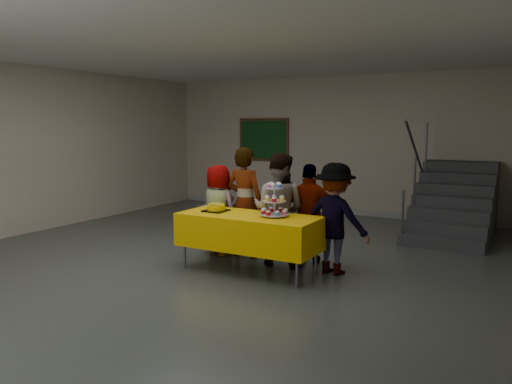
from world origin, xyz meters
TOP-DOWN VIEW (x-y plane):
  - room_shell at (0.00, 0.02)m, footprint 10.00×10.04m
  - bake_table at (0.69, 0.16)m, footprint 1.88×0.78m
  - cupcake_stand at (1.04, 0.22)m, footprint 0.38×0.38m
  - bear_cake at (0.16, 0.18)m, footprint 0.32×0.36m
  - schoolchild_a at (-0.18, 0.74)m, footprint 0.73×0.55m
  - schoolchild_b at (0.24, 0.82)m, footprint 0.60×0.40m
  - schoolchild_c at (0.87, 0.67)m, footprint 0.81×0.66m
  - schoolchild_d at (1.23, 0.94)m, footprint 0.89×0.55m
  - schoolchild_e at (1.70, 0.66)m, footprint 1.01×0.66m
  - staircase at (2.70, 4.13)m, footprint 1.30×2.40m
  - noticeboard at (-1.72, 4.96)m, footprint 1.30×0.05m

SIDE VIEW (x-z plane):
  - staircase at x=2.70m, z-range -0.53..1.51m
  - bake_table at x=0.69m, z-range 0.17..0.94m
  - schoolchild_a at x=-0.18m, z-range 0.00..1.35m
  - schoolchild_d at x=1.23m, z-range 0.00..1.41m
  - schoolchild_e at x=1.70m, z-range 0.00..1.46m
  - schoolchild_c at x=0.87m, z-range 0.00..1.56m
  - schoolchild_b at x=0.24m, z-range 0.00..1.63m
  - bear_cake at x=0.16m, z-range 0.77..0.89m
  - cupcake_stand at x=1.04m, z-range 0.73..1.17m
  - noticeboard at x=-1.72m, z-range 1.10..2.10m
  - room_shell at x=0.00m, z-range 0.62..3.64m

